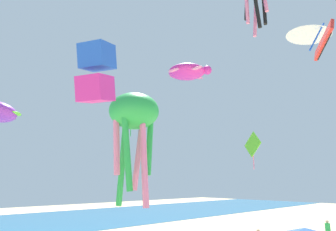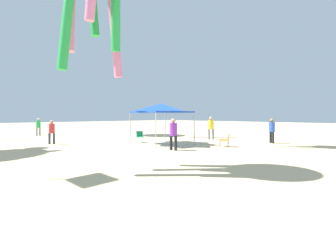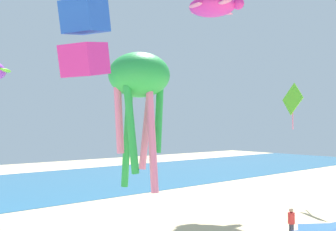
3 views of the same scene
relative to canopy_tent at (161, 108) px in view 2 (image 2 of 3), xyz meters
The scene contains 9 objects.
ground 4.00m from the canopy_tent, 31.03° to the right, with size 120.00×120.00×0.10m, color #D6BC8C.
canopy_tent is the anchor object (origin of this frame).
folding_chair_left_of_tent 2.85m from the canopy_tent, ahead, with size 0.78×0.73×0.82m.
folding_chair_near_cooler 4.88m from the canopy_tent, 154.27° to the right, with size 0.79×0.74×0.82m.
person_far_stroller 5.46m from the canopy_tent, 94.45° to the right, with size 0.48×0.45×1.90m.
person_watching_sky 7.80m from the canopy_tent, 45.83° to the left, with size 0.40×0.40×1.67m.
person_by_tent 14.24m from the canopy_tent, 15.72° to the left, with size 0.41×0.46×1.74m.
person_near_umbrella 3.52m from the canopy_tent, 150.02° to the left, with size 0.48×0.44×1.83m.
person_beachcomber 8.12m from the canopy_tent, 130.09° to the right, with size 0.42×0.42×1.78m.
Camera 2 is at (-15.58, 13.47, 2.01)m, focal length 26.92 mm.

